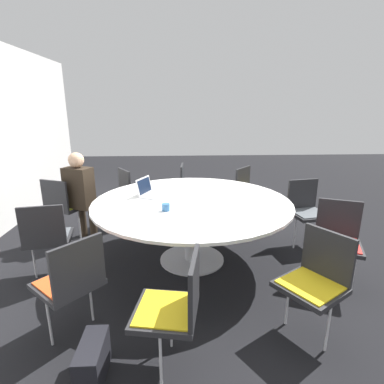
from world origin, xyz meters
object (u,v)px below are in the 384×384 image
coffee_cup (166,207)px  handbag (93,361)px  chair_1 (47,234)px  chair_4 (316,276)px  chair_2 (71,278)px  chair_5 (338,236)px  chair_0 (63,203)px  laptop (148,191)px  chair_6 (307,207)px  chair_7 (250,190)px  chair_8 (190,185)px  chair_9 (133,190)px  chair_3 (175,303)px  person_0 (80,190)px

coffee_cup → handbag: bearing=159.9°
chair_1 → chair_4: size_ratio=1.00×
chair_2 → coffee_cup: 1.14m
chair_5 → chair_0: bearing=1.8°
laptop → coffee_cup: size_ratio=4.53×
chair_2 → chair_6: (1.55, -2.50, 0.00)m
chair_7 → laptop: laptop is taller
chair_2 → laptop: bearing=23.6°
chair_4 → chair_5: same height
coffee_cup → laptop: bearing=21.9°
chair_4 → chair_8: size_ratio=1.00×
laptop → handbag: size_ratio=1.03×
chair_5 → chair_9: size_ratio=1.00×
chair_9 → coffee_cup: chair_9 is taller
chair_3 → chair_4: bearing=-66.3°
chair_0 → chair_9: 1.05m
chair_8 → chair_9: (-0.26, 0.91, 0.00)m
chair_6 → chair_9: (0.94, 2.38, 0.00)m
chair_6 → handbag: (-1.95, 2.27, -0.38)m
chair_7 → chair_8: (0.34, 0.93, 0.00)m
chair_0 → chair_3: 2.70m
chair_0 → person_0: 0.32m
chair_5 → chair_9: (1.83, 2.32, 0.00)m
chair_5 → chair_6: (0.89, -0.06, 0.00)m
chair_2 → chair_9: size_ratio=1.00×
chair_2 → chair_7: bearing=2.9°
chair_4 → coffee_cup: 1.53m
chair_2 → chair_7: 3.11m
chair_1 → chair_4: same height
chair_7 → chair_6: bearing=73.2°
coffee_cup → chair_7: bearing=-38.9°
chair_1 → person_0: (1.02, -0.04, 0.19)m
chair_3 → chair_8: size_ratio=1.00×
chair_2 → laptop: 1.53m
chair_5 → chair_4: bearing=75.4°
chair_5 → chair_6: bearing=-70.8°
chair_6 → coffee_cup: bearing=10.5°
chair_5 → person_0: size_ratio=0.71×
chair_0 → person_0: bearing=19.1°
chair_0 → person_0: person_0 is taller
chair_1 → chair_8: same height
chair_0 → chair_8: 1.96m
chair_4 → chair_7: size_ratio=1.00×
chair_0 → chair_6: size_ratio=1.00×
chair_0 → chair_6: 3.25m
chair_8 → chair_9: same height
chair_5 → chair_9: same height
chair_6 → coffee_cup: 1.95m
chair_0 → laptop: 1.32m
coffee_cup → chair_5: bearing=-96.7°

